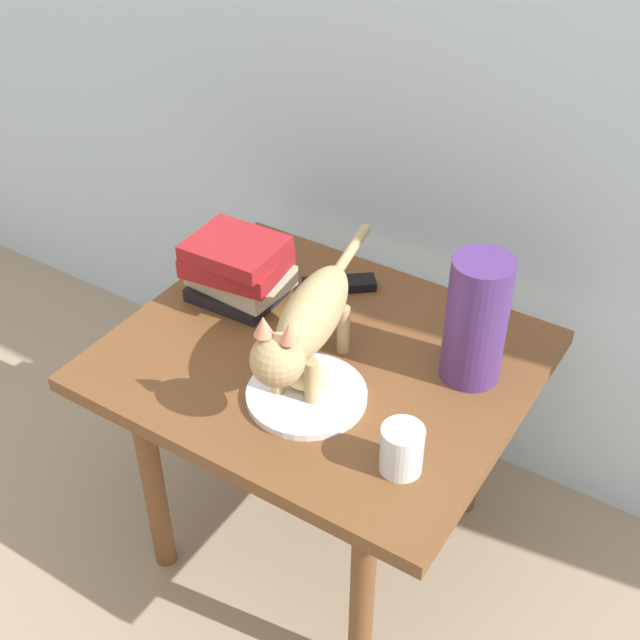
{
  "coord_description": "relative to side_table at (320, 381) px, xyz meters",
  "views": [
    {
      "loc": [
        0.65,
        -1.02,
        1.53
      ],
      "look_at": [
        0.0,
        0.0,
        0.6
      ],
      "focal_mm": 47.47,
      "sensor_mm": 36.0,
      "label": 1
    }
  ],
  "objects": [
    {
      "name": "ground_plane",
      "position": [
        0.0,
        0.0,
        -0.45
      ],
      "size": [
        6.0,
        6.0,
        0.0
      ],
      "primitive_type": "plane",
      "color": "gray"
    },
    {
      "name": "side_table",
      "position": [
        0.0,
        0.0,
        0.0
      ],
      "size": [
        0.76,
        0.64,
        0.52
      ],
      "color": "brown",
      "rests_on": "ground"
    },
    {
      "name": "plate",
      "position": [
        0.04,
        -0.11,
        0.08
      ],
      "size": [
        0.21,
        0.21,
        0.01
      ],
      "primitive_type": "cylinder",
      "color": "white",
      "rests_on": "side_table"
    },
    {
      "name": "bread_roll",
      "position": [
        0.04,
        -0.1,
        0.11
      ],
      "size": [
        0.1,
        0.08,
        0.05
      ],
      "primitive_type": "ellipsoid",
      "rotation": [
        0.0,
        0.0,
        0.37
      ],
      "color": "#E0BC7A",
      "rests_on": "plate"
    },
    {
      "name": "cat",
      "position": [
        0.02,
        -0.08,
        0.2
      ],
      "size": [
        0.14,
        0.47,
        0.23
      ],
      "color": "tan",
      "rests_on": "side_table"
    },
    {
      "name": "book_stack",
      "position": [
        -0.23,
        0.06,
        0.14
      ],
      "size": [
        0.2,
        0.17,
        0.14
      ],
      "color": "black",
      "rests_on": "side_table"
    },
    {
      "name": "green_vase",
      "position": [
        0.26,
        0.1,
        0.19
      ],
      "size": [
        0.11,
        0.11,
        0.24
      ],
      "primitive_type": "cylinder",
      "color": "#4C2D72",
      "rests_on": "side_table"
    },
    {
      "name": "candle_jar",
      "position": [
        0.26,
        -0.17,
        0.11
      ],
      "size": [
        0.07,
        0.07,
        0.08
      ],
      "color": "silver",
      "rests_on": "side_table"
    },
    {
      "name": "tv_remote",
      "position": [
        -0.08,
        0.2,
        0.08
      ],
      "size": [
        0.14,
        0.13,
        0.02
      ],
      "primitive_type": "cube",
      "rotation": [
        0.0,
        0.0,
        0.68
      ],
      "color": "black",
      "rests_on": "side_table"
    }
  ]
}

